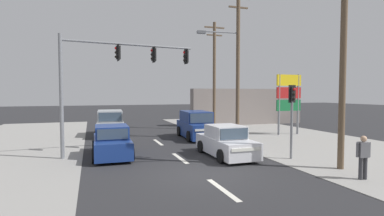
{
  "coord_description": "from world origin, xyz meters",
  "views": [
    {
      "loc": [
        -4.07,
        -10.87,
        3.18
      ],
      "look_at": [
        0.96,
        4.0,
        2.39
      ],
      "focal_mm": 28.0,
      "sensor_mm": 36.0,
      "label": 1
    }
  ],
  "objects_px": {
    "pedestrian_at_kerb": "(363,155)",
    "utility_pole_foreground_right": "(341,33)",
    "sedan_crossing_left": "(226,142)",
    "pedestal_signal_right_kerb": "(292,109)",
    "suv_oncoming_mid": "(110,124)",
    "utility_pole_background_right": "(214,74)",
    "traffic_signal_mast": "(112,70)",
    "sedan_receding_far": "(112,142)",
    "utility_pole_midground_right": "(236,60)",
    "shopping_plaza_sign": "(289,96)",
    "suv_oncoming_near": "(196,126)"
  },
  "relations": [
    {
      "from": "suv_oncoming_near",
      "to": "utility_pole_midground_right",
      "type": "bearing_deg",
      "value": -30.12
    },
    {
      "from": "traffic_signal_mast",
      "to": "suv_oncoming_near",
      "type": "bearing_deg",
      "value": 33.6
    },
    {
      "from": "traffic_signal_mast",
      "to": "pedestal_signal_right_kerb",
      "type": "bearing_deg",
      "value": -25.51
    },
    {
      "from": "sedan_crossing_left",
      "to": "utility_pole_foreground_right",
      "type": "bearing_deg",
      "value": -49.41
    },
    {
      "from": "utility_pole_background_right",
      "to": "sedan_crossing_left",
      "type": "relative_size",
      "value": 2.17
    },
    {
      "from": "suv_oncoming_near",
      "to": "sedan_crossing_left",
      "type": "relative_size",
      "value": 1.09
    },
    {
      "from": "sedan_receding_far",
      "to": "suv_oncoming_near",
      "type": "bearing_deg",
      "value": 35.79
    },
    {
      "from": "sedan_receding_far",
      "to": "pedestrian_at_kerb",
      "type": "relative_size",
      "value": 2.61
    },
    {
      "from": "utility_pole_background_right",
      "to": "pedestrian_at_kerb",
      "type": "xyz_separation_m",
      "value": [
        -0.73,
        -15.65,
        -3.92
      ]
    },
    {
      "from": "shopping_plaza_sign",
      "to": "pedestrian_at_kerb",
      "type": "height_order",
      "value": "shopping_plaza_sign"
    },
    {
      "from": "utility_pole_background_right",
      "to": "pedestrian_at_kerb",
      "type": "height_order",
      "value": "utility_pole_background_right"
    },
    {
      "from": "traffic_signal_mast",
      "to": "sedan_receding_far",
      "type": "distance_m",
      "value": 3.67
    },
    {
      "from": "suv_oncoming_mid",
      "to": "sedan_crossing_left",
      "type": "relative_size",
      "value": 1.09
    },
    {
      "from": "utility_pole_background_right",
      "to": "shopping_plaza_sign",
      "type": "bearing_deg",
      "value": -48.76
    },
    {
      "from": "sedan_crossing_left",
      "to": "pedestrian_at_kerb",
      "type": "relative_size",
      "value": 2.6
    },
    {
      "from": "utility_pole_midground_right",
      "to": "shopping_plaza_sign",
      "type": "relative_size",
      "value": 2.18
    },
    {
      "from": "utility_pole_background_right",
      "to": "suv_oncoming_mid",
      "type": "relative_size",
      "value": 2.0
    },
    {
      "from": "traffic_signal_mast",
      "to": "sedan_receding_far",
      "type": "relative_size",
      "value": 1.61
    },
    {
      "from": "pedestal_signal_right_kerb",
      "to": "suv_oncoming_near",
      "type": "height_order",
      "value": "pedestal_signal_right_kerb"
    },
    {
      "from": "utility_pole_midground_right",
      "to": "sedan_receding_far",
      "type": "xyz_separation_m",
      "value": [
        -8.43,
        -2.98,
        -4.69
      ]
    },
    {
      "from": "utility_pole_foreground_right",
      "to": "pedestal_signal_right_kerb",
      "type": "relative_size",
      "value": 2.96
    },
    {
      "from": "pedestrian_at_kerb",
      "to": "utility_pole_foreground_right",
      "type": "bearing_deg",
      "value": 77.45
    },
    {
      "from": "pedestal_signal_right_kerb",
      "to": "shopping_plaza_sign",
      "type": "bearing_deg",
      "value": 54.42
    },
    {
      "from": "utility_pole_background_right",
      "to": "sedan_receding_far",
      "type": "xyz_separation_m",
      "value": [
        -9.14,
        -8.46,
        -4.15
      ]
    },
    {
      "from": "suv_oncoming_near",
      "to": "utility_pole_foreground_right",
      "type": "bearing_deg",
      "value": -74.98
    },
    {
      "from": "utility_pole_foreground_right",
      "to": "utility_pole_background_right",
      "type": "bearing_deg",
      "value": 88.41
    },
    {
      "from": "utility_pole_midground_right",
      "to": "sedan_receding_far",
      "type": "relative_size",
      "value": 2.36
    },
    {
      "from": "utility_pole_background_right",
      "to": "traffic_signal_mast",
      "type": "height_order",
      "value": "utility_pole_background_right"
    },
    {
      "from": "suv_oncoming_mid",
      "to": "utility_pole_midground_right",
      "type": "bearing_deg",
      "value": -29.94
    },
    {
      "from": "pedestrian_at_kerb",
      "to": "suv_oncoming_mid",
      "type": "bearing_deg",
      "value": 118.5
    },
    {
      "from": "traffic_signal_mast",
      "to": "suv_oncoming_near",
      "type": "height_order",
      "value": "traffic_signal_mast"
    },
    {
      "from": "sedan_receding_far",
      "to": "sedan_crossing_left",
      "type": "xyz_separation_m",
      "value": [
        5.43,
        -1.82,
        0.0
      ]
    },
    {
      "from": "shopping_plaza_sign",
      "to": "pedestrian_at_kerb",
      "type": "bearing_deg",
      "value": -113.96
    },
    {
      "from": "shopping_plaza_sign",
      "to": "suv_oncoming_near",
      "type": "distance_m",
      "value": 7.55
    },
    {
      "from": "utility_pole_midground_right",
      "to": "sedan_crossing_left",
      "type": "height_order",
      "value": "utility_pole_midground_right"
    },
    {
      "from": "utility_pole_background_right",
      "to": "suv_oncoming_near",
      "type": "xyz_separation_m",
      "value": [
        -3.09,
        -4.1,
        -3.97
      ]
    },
    {
      "from": "utility_pole_foreground_right",
      "to": "suv_oncoming_near",
      "type": "distance_m",
      "value": 11.44
    },
    {
      "from": "utility_pole_midground_right",
      "to": "suv_oncoming_near",
      "type": "xyz_separation_m",
      "value": [
        -2.38,
        1.38,
        -4.51
      ]
    },
    {
      "from": "utility_pole_background_right",
      "to": "pedestal_signal_right_kerb",
      "type": "distance_m",
      "value": 12.2
    },
    {
      "from": "utility_pole_background_right",
      "to": "sedan_receding_far",
      "type": "bearing_deg",
      "value": -137.22
    },
    {
      "from": "sedan_receding_far",
      "to": "sedan_crossing_left",
      "type": "relative_size",
      "value": 1.0
    },
    {
      "from": "utility_pole_midground_right",
      "to": "shopping_plaza_sign",
      "type": "height_order",
      "value": "utility_pole_midground_right"
    },
    {
      "from": "suv_oncoming_mid",
      "to": "sedan_crossing_left",
      "type": "height_order",
      "value": "suv_oncoming_mid"
    },
    {
      "from": "utility_pole_midground_right",
      "to": "suv_oncoming_mid",
      "type": "distance_m",
      "value": 10.34
    },
    {
      "from": "pedestal_signal_right_kerb",
      "to": "suv_oncoming_mid",
      "type": "relative_size",
      "value": 0.77
    },
    {
      "from": "utility_pole_foreground_right",
      "to": "suv_oncoming_mid",
      "type": "height_order",
      "value": "utility_pole_foreground_right"
    },
    {
      "from": "traffic_signal_mast",
      "to": "pedestal_signal_right_kerb",
      "type": "height_order",
      "value": "traffic_signal_mast"
    },
    {
      "from": "utility_pole_foreground_right",
      "to": "utility_pole_midground_right",
      "type": "height_order",
      "value": "utility_pole_foreground_right"
    },
    {
      "from": "utility_pole_midground_right",
      "to": "utility_pole_background_right",
      "type": "bearing_deg",
      "value": 82.58
    },
    {
      "from": "shopping_plaza_sign",
      "to": "suv_oncoming_near",
      "type": "bearing_deg",
      "value": 175.12
    }
  ]
}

